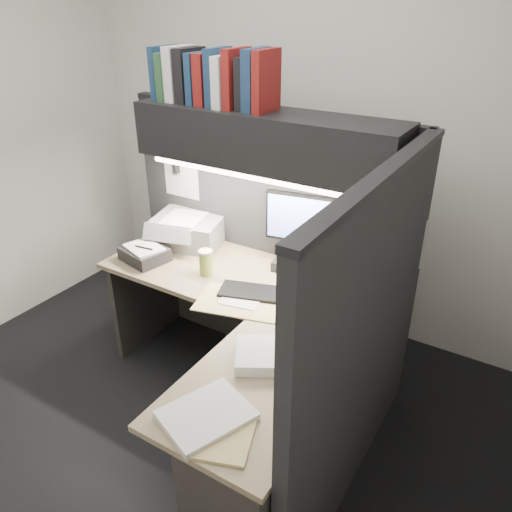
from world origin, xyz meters
name	(u,v)px	position (x,y,z in m)	size (l,w,h in m)	color
floor	(177,423)	(0.00, 0.00, 0.00)	(3.50, 3.50, 0.00)	black
wall_back	(305,135)	(0.00, 1.50, 1.35)	(3.50, 0.04, 2.70)	white
partition_back	(265,240)	(0.03, 0.93, 0.80)	(1.90, 0.06, 1.60)	black
partition_right	(363,352)	(0.98, 0.18, 0.80)	(0.06, 1.50, 1.60)	black
desk	(237,392)	(0.43, 0.00, 0.44)	(1.70, 1.53, 0.73)	#866F55
overhead_shelf	(264,139)	(0.12, 0.75, 1.50)	(1.55, 0.34, 0.30)	black
task_light_tube	(250,177)	(0.12, 0.61, 1.33)	(0.04, 0.04, 1.32)	white
monitor	(302,241)	(0.35, 0.81, 0.92)	(0.44, 0.25, 0.48)	black
keyboard	(265,294)	(0.32, 0.45, 0.74)	(0.50, 0.17, 0.02)	black
mousepad	(339,323)	(0.77, 0.42, 0.73)	(0.19, 0.18, 0.00)	navy
mouse	(343,320)	(0.79, 0.42, 0.75)	(0.07, 0.11, 0.04)	black
telephone	(361,293)	(0.78, 0.69, 0.77)	(0.20, 0.21, 0.08)	beige
coffee_cup	(206,263)	(-0.10, 0.47, 0.80)	(0.08, 0.08, 0.14)	#B4B648
printer	(189,230)	(-0.46, 0.77, 0.82)	(0.44, 0.38, 0.18)	gray
notebook_stack	(145,254)	(-0.53, 0.42, 0.77)	(0.27, 0.22, 0.08)	black
open_folder	(240,302)	(0.24, 0.32, 0.73)	(0.45, 0.30, 0.01)	tan
paper_stack_a	(267,355)	(0.60, -0.02, 0.76)	(0.28, 0.23, 0.05)	white
paper_stack_b	(206,416)	(0.58, -0.44, 0.75)	(0.26, 0.33, 0.03)	white
manila_stack	(226,436)	(0.70, -0.48, 0.74)	(0.20, 0.25, 0.01)	tan
binder_row	(213,78)	(-0.20, 0.75, 1.79)	(0.75, 0.25, 0.31)	navy
pinned_papers	(293,239)	(0.42, 0.56, 1.05)	(1.76, 1.31, 0.51)	white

